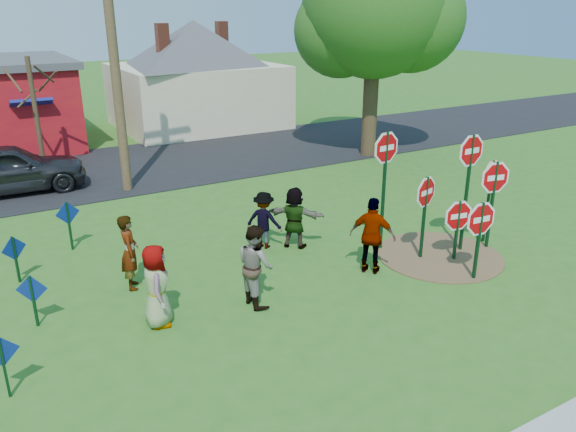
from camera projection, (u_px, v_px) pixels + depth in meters
name	position (u px, v px, depth m)	size (l,w,h in m)	color
ground	(268.00, 281.00, 13.16)	(120.00, 120.00, 0.00)	#30621C
road	(131.00, 167.00, 22.45)	(120.00, 7.50, 0.04)	black
dirt_patch	(439.00, 255.00, 14.48)	(3.20, 3.20, 0.03)	brown
cream_house	(196.00, 70.00, 29.29)	(9.40, 9.40, 6.50)	beige
stop_sign_a	(480.00, 225.00, 12.79)	(1.09, 0.12, 2.06)	#0E351B
stop_sign_b	(385.00, 161.00, 14.08)	(1.09, 0.13, 3.29)	#0E351B
stop_sign_c	(470.00, 166.00, 14.03)	(1.11, 0.07, 3.25)	#0E351B
stop_sign_d	(491.00, 180.00, 14.80)	(0.94, 0.16, 2.41)	#0E351B
stop_sign_e	(458.00, 219.00, 13.90)	(1.05, 0.20, 1.72)	#0E351B
stop_sign_f	(494.00, 184.00, 14.37)	(1.11, 0.26, 2.51)	#0E351B
stop_sign_g	(425.00, 200.00, 13.82)	(1.03, 0.28, 2.30)	#0E351B
blue_diamond_a	(3.00, 360.00, 9.02)	(0.56, 0.05, 1.15)	#0E351B
blue_diamond_b	(33.00, 295.00, 11.08)	(0.56, 0.26, 1.13)	#0E351B
blue_diamond_c	(15.00, 254.00, 12.86)	(0.55, 0.28, 1.16)	#0E351B
blue_diamond_d	(69.00, 220.00, 14.58)	(0.63, 0.16, 1.35)	#0E351B
person_a	(156.00, 286.00, 11.08)	(0.84, 0.55, 1.73)	#42548E
person_b	(130.00, 252.00, 12.57)	(0.64, 0.42, 1.76)	#2A7470
person_c	(256.00, 265.00, 11.89)	(0.88, 0.68, 1.80)	brown
person_d	(264.00, 220.00, 14.76)	(0.99, 0.57, 1.54)	#313135
person_e	(372.00, 236.00, 13.29)	(1.11, 0.46, 1.89)	#482A58
person_f	(295.00, 217.00, 14.76)	(1.54, 0.49, 1.66)	#1B5025
suv	(8.00, 169.00, 19.01)	(2.00, 4.96, 1.69)	#2C2D31
utility_pole	(111.00, 29.00, 17.77)	(2.50, 0.32, 10.21)	#4C3823
leafy_tree	(378.00, 12.00, 22.30)	(6.36, 5.80, 9.03)	#382819
bare_tree_east	(34.00, 99.00, 20.72)	(1.80, 1.80, 4.37)	#382819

